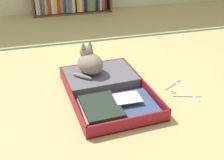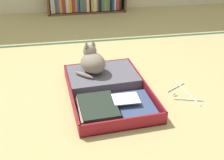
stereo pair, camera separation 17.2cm
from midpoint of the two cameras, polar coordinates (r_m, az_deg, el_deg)
name	(u,v)px [view 2 (the right image)]	position (r m, az deg, el deg)	size (l,w,h in m)	color
ground_plane	(101,91)	(2.36, -0.05, -2.18)	(10.00, 10.00, 0.00)	tan
tatami_border	(87,41)	(3.34, -3.44, 7.46)	(4.80, 0.05, 0.00)	#304B34
open_suitcase	(106,88)	(2.31, 0.94, -1.67)	(0.65, 0.92, 0.10)	maroon
black_cat	(92,61)	(2.41, -1.87, 3.60)	(0.29, 0.30, 0.26)	gray
clothes_hanger	(183,93)	(2.41, 15.60, -2.53)	(0.22, 0.39, 0.01)	silver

